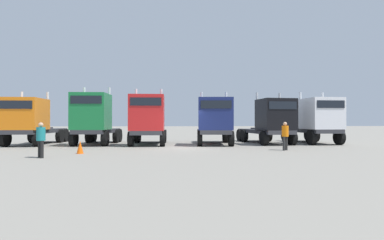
{
  "coord_description": "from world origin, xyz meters",
  "views": [
    {
      "loc": [
        -1.18,
        -19.0,
        1.7
      ],
      "look_at": [
        0.82,
        3.69,
        1.87
      ],
      "focal_mm": 26.95,
      "sensor_mm": 36.0,
      "label": 1
    }
  ],
  "objects_px": {
    "semi_truck_white": "(317,120)",
    "visitor_with_camera": "(41,137)",
    "semi_truck_green": "(94,119)",
    "semi_truck_orange": "(31,121)",
    "semi_truck_navy": "(214,120)",
    "visitor_in_hivis": "(285,134)",
    "semi_truck_red": "(148,120)",
    "traffic_cone_near": "(80,147)",
    "semi_truck_black": "(271,121)"
  },
  "relations": [
    {
      "from": "semi_truck_white",
      "to": "visitor_with_camera",
      "type": "xyz_separation_m",
      "value": [
        -17.71,
        -7.38,
        -0.91
      ]
    },
    {
      "from": "semi_truck_green",
      "to": "semi_truck_orange",
      "type": "bearing_deg",
      "value": -89.95
    },
    {
      "from": "semi_truck_navy",
      "to": "visitor_in_hivis",
      "type": "distance_m",
      "value": 5.75
    },
    {
      "from": "semi_truck_green",
      "to": "semi_truck_white",
      "type": "distance_m",
      "value": 17.13
    },
    {
      "from": "semi_truck_green",
      "to": "semi_truck_white",
      "type": "height_order",
      "value": "semi_truck_green"
    },
    {
      "from": "semi_truck_red",
      "to": "semi_truck_orange",
      "type": "bearing_deg",
      "value": -93.87
    },
    {
      "from": "visitor_in_hivis",
      "to": "semi_truck_orange",
      "type": "bearing_deg",
      "value": -147.1
    },
    {
      "from": "semi_truck_white",
      "to": "visitor_in_hivis",
      "type": "distance_m",
      "value": 6.76
    },
    {
      "from": "semi_truck_navy",
      "to": "semi_truck_white",
      "type": "xyz_separation_m",
      "value": [
        8.21,
        0.4,
        0.05
      ]
    },
    {
      "from": "visitor_in_hivis",
      "to": "traffic_cone_near",
      "type": "height_order",
      "value": "visitor_in_hivis"
    },
    {
      "from": "semi_truck_white",
      "to": "visitor_in_hivis",
      "type": "bearing_deg",
      "value": -44.9
    },
    {
      "from": "semi_truck_orange",
      "to": "semi_truck_navy",
      "type": "distance_m",
      "value": 13.56
    },
    {
      "from": "semi_truck_navy",
      "to": "traffic_cone_near",
      "type": "distance_m",
      "value": 9.84
    },
    {
      "from": "semi_truck_white",
      "to": "traffic_cone_near",
      "type": "distance_m",
      "value": 17.42
    },
    {
      "from": "semi_truck_black",
      "to": "visitor_with_camera",
      "type": "distance_m",
      "value": 15.83
    },
    {
      "from": "semi_truck_black",
      "to": "semi_truck_white",
      "type": "distance_m",
      "value": 3.73
    },
    {
      "from": "semi_truck_orange",
      "to": "semi_truck_black",
      "type": "distance_m",
      "value": 18.01
    },
    {
      "from": "traffic_cone_near",
      "to": "semi_truck_navy",
      "type": "bearing_deg",
      "value": 32.58
    },
    {
      "from": "semi_truck_red",
      "to": "semi_truck_black",
      "type": "height_order",
      "value": "semi_truck_red"
    },
    {
      "from": "semi_truck_navy",
      "to": "traffic_cone_near",
      "type": "xyz_separation_m",
      "value": [
        -8.2,
        -5.24,
        -1.48
      ]
    },
    {
      "from": "semi_truck_red",
      "to": "visitor_with_camera",
      "type": "height_order",
      "value": "semi_truck_red"
    },
    {
      "from": "semi_truck_white",
      "to": "visitor_with_camera",
      "type": "height_order",
      "value": "semi_truck_white"
    },
    {
      "from": "semi_truck_green",
      "to": "semi_truck_navy",
      "type": "distance_m",
      "value": 8.94
    },
    {
      "from": "semi_truck_red",
      "to": "traffic_cone_near",
      "type": "xyz_separation_m",
      "value": [
        -3.28,
        -5.37,
        -1.52
      ]
    },
    {
      "from": "semi_truck_red",
      "to": "traffic_cone_near",
      "type": "height_order",
      "value": "semi_truck_red"
    },
    {
      "from": "semi_truck_navy",
      "to": "visitor_with_camera",
      "type": "distance_m",
      "value": 11.82
    },
    {
      "from": "semi_truck_green",
      "to": "semi_truck_white",
      "type": "relative_size",
      "value": 1.0
    },
    {
      "from": "semi_truck_orange",
      "to": "visitor_with_camera",
      "type": "distance_m",
      "value": 8.87
    },
    {
      "from": "semi_truck_green",
      "to": "visitor_with_camera",
      "type": "height_order",
      "value": "semi_truck_green"
    },
    {
      "from": "semi_truck_orange",
      "to": "traffic_cone_near",
      "type": "distance_m",
      "value": 8.25
    },
    {
      "from": "semi_truck_red",
      "to": "visitor_with_camera",
      "type": "relative_size",
      "value": 3.5
    },
    {
      "from": "semi_truck_white",
      "to": "traffic_cone_near",
      "type": "xyz_separation_m",
      "value": [
        -16.41,
        -5.64,
        -1.53
      ]
    },
    {
      "from": "semi_truck_green",
      "to": "semi_truck_navy",
      "type": "relative_size",
      "value": 0.94
    },
    {
      "from": "semi_truck_green",
      "to": "visitor_in_hivis",
      "type": "height_order",
      "value": "semi_truck_green"
    },
    {
      "from": "semi_truck_green",
      "to": "semi_truck_black",
      "type": "bearing_deg",
      "value": 92.11
    },
    {
      "from": "semi_truck_black",
      "to": "semi_truck_white",
      "type": "xyz_separation_m",
      "value": [
        3.73,
        -0.02,
        0.12
      ]
    },
    {
      "from": "semi_truck_orange",
      "to": "semi_truck_green",
      "type": "bearing_deg",
      "value": 88.28
    },
    {
      "from": "semi_truck_orange",
      "to": "visitor_with_camera",
      "type": "height_order",
      "value": "semi_truck_orange"
    },
    {
      "from": "semi_truck_white",
      "to": "visitor_with_camera",
      "type": "distance_m",
      "value": 19.21
    },
    {
      "from": "visitor_in_hivis",
      "to": "semi_truck_black",
      "type": "bearing_deg",
      "value": 129.57
    },
    {
      "from": "semi_truck_orange",
      "to": "semi_truck_green",
      "type": "distance_m",
      "value": 4.62
    },
    {
      "from": "visitor_with_camera",
      "to": "semi_truck_green",
      "type": "bearing_deg",
      "value": -135.4
    },
    {
      "from": "semi_truck_navy",
      "to": "semi_truck_white",
      "type": "height_order",
      "value": "semi_truck_white"
    },
    {
      "from": "semi_truck_orange",
      "to": "semi_truck_navy",
      "type": "bearing_deg",
      "value": 87.56
    },
    {
      "from": "visitor_with_camera",
      "to": "semi_truck_orange",
      "type": "bearing_deg",
      "value": -103.91
    },
    {
      "from": "semi_truck_green",
      "to": "semi_truck_red",
      "type": "distance_m",
      "value": 4.03
    },
    {
      "from": "semi_truck_navy",
      "to": "semi_truck_white",
      "type": "distance_m",
      "value": 8.22
    },
    {
      "from": "visitor_with_camera",
      "to": "semi_truck_red",
      "type": "bearing_deg",
      "value": -163.85
    },
    {
      "from": "semi_truck_green",
      "to": "visitor_in_hivis",
      "type": "xyz_separation_m",
      "value": [
        12.49,
        -5.08,
        -0.97
      ]
    },
    {
      "from": "semi_truck_orange",
      "to": "semi_truck_red",
      "type": "bearing_deg",
      "value": 86.26
    }
  ]
}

